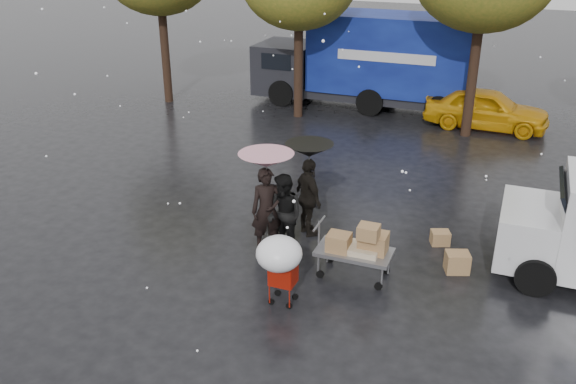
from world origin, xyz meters
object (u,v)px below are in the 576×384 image
at_px(vendor_cart, 359,245).
at_px(blue_truck, 371,61).
at_px(yellow_taxi, 487,109).
at_px(person_black, 309,198).
at_px(shopping_cart, 280,257).
at_px(person_pink, 267,210).

bearing_deg(vendor_cart, blue_truck, 103.60).
distance_m(vendor_cart, yellow_taxi, 11.07).
bearing_deg(person_black, shopping_cart, 143.67).
bearing_deg(shopping_cart, person_pink, 119.39).
relative_size(shopping_cart, blue_truck, 0.18).
distance_m(shopping_cart, yellow_taxi, 12.76).
distance_m(person_black, blue_truck, 10.90).
height_order(person_pink, blue_truck, blue_truck).
bearing_deg(blue_truck, yellow_taxi, -14.96).
bearing_deg(person_pink, blue_truck, 62.30).
relative_size(person_black, yellow_taxi, 0.45).
relative_size(person_pink, person_black, 1.03).
xyz_separation_m(shopping_cart, yellow_taxi, (2.55, 12.50, -0.36)).
bearing_deg(vendor_cart, shopping_cart, -124.38).
height_order(vendor_cart, yellow_taxi, yellow_taxi).
height_order(person_black, vendor_cart, person_black).
relative_size(vendor_cart, yellow_taxi, 0.37).
xyz_separation_m(person_pink, person_black, (0.59, 0.99, -0.03)).
xyz_separation_m(person_pink, blue_truck, (-0.81, 11.77, 0.81)).
height_order(person_black, blue_truck, blue_truck).
bearing_deg(yellow_taxi, shopping_cart, 171.36).
relative_size(person_pink, vendor_cart, 1.24).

